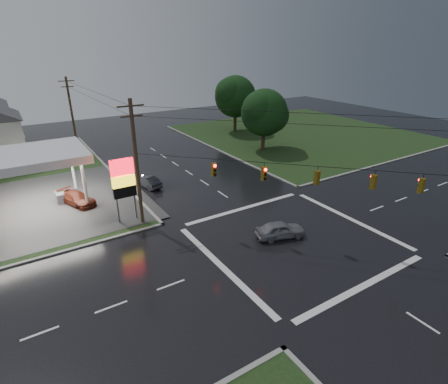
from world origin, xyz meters
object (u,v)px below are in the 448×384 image
pylon_sign (123,180)px  tree_ne_far (236,97)px  tree_ne_near (265,113)px  utility_pole_n (72,112)px  car_north (148,181)px  car_crossing (280,230)px  car_pump (77,198)px  utility_pole_nw (136,162)px

pylon_sign → tree_ne_far: size_ratio=0.61×
tree_ne_near → pylon_sign: bearing=-155.0°
utility_pole_n → car_north: (3.53, -20.71, -4.84)m
utility_pole_n → car_crossing: size_ratio=2.57×
utility_pole_n → car_pump: 22.32m
car_pump → pylon_sign: bearing=-85.3°
utility_pole_n → tree_ne_far: utility_pole_n is taller
tree_ne_near → car_north: (-20.11, -4.70, -4.93)m
utility_pole_n → car_north: 21.56m
tree_ne_near → utility_pole_nw: bearing=-152.1°
tree_ne_near → tree_ne_far: (3.01, 12.00, 0.62)m
utility_pole_n → car_north: bearing=-80.3°
utility_pole_n → car_north: size_ratio=2.73×
car_crossing → car_north: bearing=34.9°
pylon_sign → utility_pole_nw: size_ratio=0.55×
pylon_sign → car_north: 8.83m
pylon_sign → utility_pole_nw: utility_pole_nw is taller
utility_pole_nw → car_crossing: utility_pole_nw is taller
pylon_sign → tree_ne_near: (24.64, 11.49, 1.55)m
tree_ne_near → car_north: tree_ne_near is taller
utility_pole_nw → car_pump: (-4.17, 7.11, -5.06)m
utility_pole_nw → car_crossing: (8.84, -8.59, -5.03)m
tree_ne_near → car_north: size_ratio=2.34×
utility_pole_n → tree_ne_far: size_ratio=1.07×
car_pump → tree_ne_far: bearing=6.7°
utility_pole_nw → car_crossing: size_ratio=2.70×
pylon_sign → car_north: pylon_sign is taller
tree_ne_near → tree_ne_far: bearing=75.9°
pylon_sign → car_crossing: 14.14m
tree_ne_near → car_crossing: 26.22m
utility_pole_nw → pylon_sign: bearing=135.0°
pylon_sign → utility_pole_nw: (1.00, -1.00, 1.71)m
pylon_sign → tree_ne_far: tree_ne_far is taller
car_north → car_crossing: 17.22m
utility_pole_nw → car_north: utility_pole_nw is taller
tree_ne_far → car_pump: size_ratio=2.17×
tree_ne_near → car_crossing: bearing=-125.1°
utility_pole_n → car_crossing: bearing=-76.6°
tree_ne_near → tree_ne_far: tree_ne_far is taller
utility_pole_n → car_crossing: (8.84, -37.09, -4.77)m
car_pump → utility_pole_n: bearing=56.3°
utility_pole_nw → tree_ne_far: bearing=42.6°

